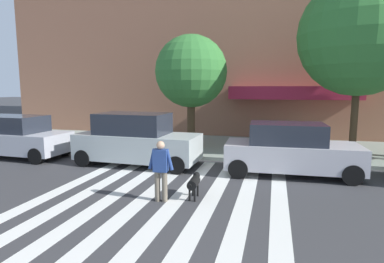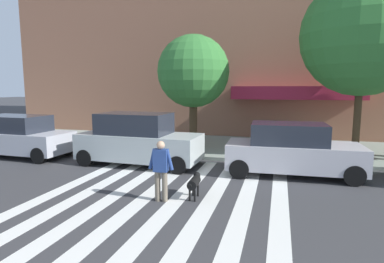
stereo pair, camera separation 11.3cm
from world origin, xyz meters
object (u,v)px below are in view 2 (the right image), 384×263
parked_car_third_in_line (292,150)px  street_tree_middle (363,35)px  street_tree_nearest (193,72)px  dog_on_leash (194,182)px  parked_car_near_curb (17,136)px  pedestrian_dog_walker (161,167)px  parked_car_behind_first (138,140)px

parked_car_third_in_line → street_tree_middle: bearing=52.1°
street_tree_nearest → street_tree_middle: size_ratio=0.71×
street_tree_nearest → dog_on_leash: 7.66m
street_tree_nearest → street_tree_middle: bearing=0.0°
street_tree_nearest → parked_car_third_in_line: bearing=-38.0°
parked_car_third_in_line → street_tree_middle: street_tree_middle is taller
parked_car_near_curb → pedestrian_dog_walker: 8.91m
pedestrian_dog_walker → dog_on_leash: (0.80, 0.47, -0.48)m
pedestrian_dog_walker → dog_on_leash: bearing=30.7°
parked_car_near_curb → parked_car_third_in_line: size_ratio=1.04×
street_tree_nearest → dog_on_leash: bearing=-74.5°
pedestrian_dog_walker → parked_car_third_in_line: bearing=46.4°
parked_car_behind_first → street_tree_nearest: 4.66m
parked_car_third_in_line → pedestrian_dog_walker: 4.99m
parked_car_near_curb → parked_car_behind_first: bearing=0.0°
parked_car_third_in_line → parked_car_near_curb: bearing=180.0°
parked_car_near_curb → street_tree_nearest: bearing=26.2°
parked_car_behind_first → street_tree_nearest: (1.29, 3.50, 2.79)m
pedestrian_dog_walker → street_tree_nearest: bearing=98.3°
parked_car_near_curb → street_tree_nearest: size_ratio=0.89×
parked_car_behind_first → pedestrian_dog_walker: 4.31m
parked_car_behind_first → street_tree_middle: bearing=22.4°
dog_on_leash → street_tree_middle: bearing=51.1°
street_tree_nearest → dog_on_leash: size_ratio=5.28×
parked_car_near_curb → dog_on_leash: bearing=-19.4°
parked_car_near_curb → parked_car_third_in_line: bearing=-0.0°
parked_car_behind_first → dog_on_leash: parked_car_behind_first is taller
parked_car_behind_first → parked_car_near_curb: bearing=-180.0°
parked_car_near_curb → pedestrian_dog_walker: (8.14, -3.62, 0.03)m
parked_car_behind_first → dog_on_leash: bearing=-45.1°
parked_car_near_curb → parked_car_behind_first: size_ratio=0.98×
parked_car_third_in_line → pedestrian_dog_walker: bearing=-133.6°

